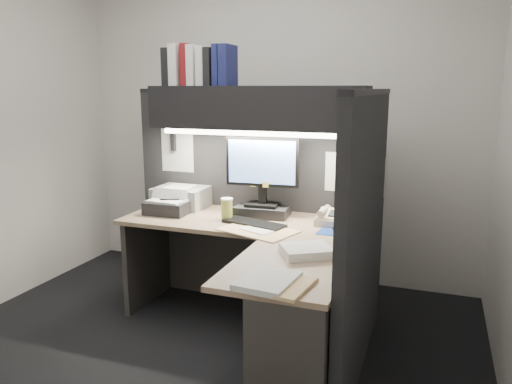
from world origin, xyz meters
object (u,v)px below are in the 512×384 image
printer (182,197)px  desk (261,295)px  coffee_cup (227,210)px  notebook_stack (169,207)px  overhead_shelf (257,108)px  telephone (332,219)px  monitor (262,185)px  keyboard (254,224)px

printer → desk: bearing=-40.1°
coffee_cup → notebook_stack: bearing=175.7°
overhead_shelf → telephone: overhead_shelf is taller
desk → printer: printer is taller
monitor → printer: size_ratio=1.46×
desk → coffee_cup: 0.76m
telephone → keyboard: bearing=-155.3°
overhead_shelf → keyboard: size_ratio=3.49×
telephone → printer: size_ratio=0.54×
monitor → printer: monitor is taller
printer → keyboard: bearing=-24.1°
overhead_shelf → keyboard: overhead_shelf is taller
telephone → notebook_stack: 1.20m
overhead_shelf → telephone: size_ratio=7.42×
desk → notebook_stack: bearing=149.3°
monitor → telephone: bearing=-9.3°
desk → keyboard: bearing=115.1°
keyboard → telephone: telephone is taller
desk → monitor: bearing=108.9°
telephone → coffee_cup: size_ratio=1.43×
monitor → telephone: monitor is taller
printer → notebook_stack: (0.01, -0.22, -0.03)m
monitor → coffee_cup: monitor is taller
monitor → printer: (-0.68, 0.06, -0.15)m
overhead_shelf → notebook_stack: 0.97m
desk → keyboard: 0.58m
desk → monitor: (-0.24, 0.70, 0.51)m
keyboard → coffee_cup: 0.24m
keyboard → coffee_cup: (-0.22, 0.06, 0.06)m
monitor → coffee_cup: 0.31m
coffee_cup → telephone: bearing=11.2°
coffee_cup → monitor: bearing=44.6°
coffee_cup → notebook_stack: (-0.48, 0.04, -0.03)m
printer → notebook_stack: printer is taller
keyboard → coffee_cup: bearing=-178.1°
coffee_cup → printer: printer is taller
desk → telephone: telephone is taller
coffee_cup → overhead_shelf: bearing=61.5°
desk → telephone: 0.78m
notebook_stack → overhead_shelf: bearing=18.9°
desk → notebook_stack: 1.11m
monitor → keyboard: monitor is taller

